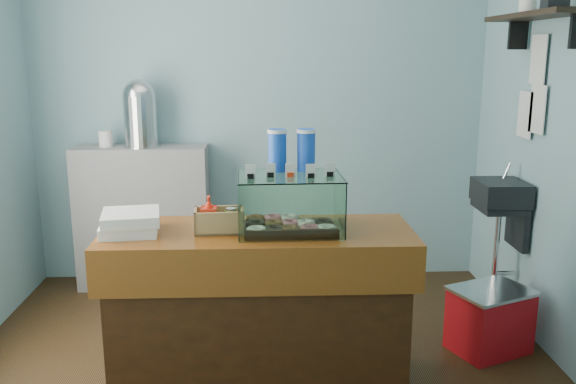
{
  "coord_description": "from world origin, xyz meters",
  "views": [
    {
      "loc": [
        0.03,
        -3.26,
        1.8
      ],
      "look_at": [
        0.16,
        -0.15,
        1.08
      ],
      "focal_mm": 38.0,
      "sensor_mm": 36.0,
      "label": 1
    }
  ],
  "objects_px": {
    "coffee_urn": "(140,112)",
    "red_cooler": "(490,320)",
    "display_case": "(289,198)",
    "counter": "(259,310)"
  },
  "relations": [
    {
      "from": "coffee_urn",
      "to": "red_cooler",
      "type": "bearing_deg",
      "value": -27.24
    },
    {
      "from": "display_case",
      "to": "red_cooler",
      "type": "distance_m",
      "value": 1.56
    },
    {
      "from": "counter",
      "to": "display_case",
      "type": "height_order",
      "value": "display_case"
    },
    {
      "from": "counter",
      "to": "coffee_urn",
      "type": "height_order",
      "value": "coffee_urn"
    },
    {
      "from": "counter",
      "to": "coffee_urn",
      "type": "relative_size",
      "value": 3.18
    },
    {
      "from": "red_cooler",
      "to": "counter",
      "type": "bearing_deg",
      "value": 171.81
    },
    {
      "from": "red_cooler",
      "to": "display_case",
      "type": "bearing_deg",
      "value": 172.81
    },
    {
      "from": "counter",
      "to": "coffee_urn",
      "type": "bearing_deg",
      "value": 119.41
    },
    {
      "from": "red_cooler",
      "to": "coffee_urn",
      "type": "bearing_deg",
      "value": 129.3
    },
    {
      "from": "display_case",
      "to": "coffee_urn",
      "type": "relative_size",
      "value": 1.07
    }
  ]
}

